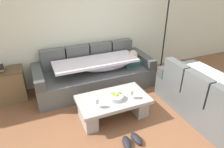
% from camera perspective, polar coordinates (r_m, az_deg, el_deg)
% --- Properties ---
extents(ground_plane, '(14.00, 14.00, 0.00)m').
position_cam_1_polar(ground_plane, '(3.26, 7.71, -16.89)').
color(ground_plane, brown).
extents(back_wall, '(9.00, 0.10, 2.70)m').
position_cam_1_polar(back_wall, '(4.41, -5.75, 15.23)').
color(back_wall, silver).
rests_on(back_wall, ground_plane).
extents(couch_along_wall, '(2.45, 0.92, 0.88)m').
position_cam_1_polar(couch_along_wall, '(4.24, -4.43, 0.11)').
color(couch_along_wall, '#545857').
rests_on(couch_along_wall, ground_plane).
extents(couch_near_window, '(0.92, 1.92, 0.88)m').
position_cam_1_polar(couch_near_window, '(3.77, 26.58, -6.65)').
color(couch_near_window, '#545857').
rests_on(couch_near_window, ground_plane).
extents(coffee_table, '(1.20, 0.68, 0.38)m').
position_cam_1_polar(coffee_table, '(3.42, 0.31, -8.90)').
color(coffee_table, '#A0A19C').
rests_on(coffee_table, ground_plane).
extents(fruit_bowl, '(0.28, 0.28, 0.10)m').
position_cam_1_polar(fruit_bowl, '(3.31, 1.02, -6.48)').
color(fruit_bowl, silver).
rests_on(fruit_bowl, coffee_table).
extents(wine_glass_near_left, '(0.07, 0.07, 0.17)m').
position_cam_1_polar(wine_glass_near_left, '(3.08, -4.45, -7.82)').
color(wine_glass_near_left, silver).
rests_on(wine_glass_near_left, coffee_table).
extents(wine_glass_near_right, '(0.07, 0.07, 0.17)m').
position_cam_1_polar(wine_glass_near_right, '(3.29, 5.61, -5.29)').
color(wine_glass_near_right, silver).
rests_on(wine_glass_near_right, coffee_table).
extents(open_magazine, '(0.33, 0.28, 0.01)m').
position_cam_1_polar(open_magazine, '(3.46, 2.84, -5.55)').
color(open_magazine, white).
rests_on(open_magazine, coffee_table).
extents(side_cabinet, '(0.72, 0.44, 0.64)m').
position_cam_1_polar(side_cabinet, '(4.32, -28.46, -2.99)').
color(side_cabinet, brown).
rests_on(side_cabinet, ground_plane).
extents(book_stack_on_cabinet, '(0.17, 0.23, 0.09)m').
position_cam_1_polar(book_stack_on_cabinet, '(4.17, -29.61, 1.38)').
color(book_stack_on_cabinet, '#2D569E').
rests_on(book_stack_on_cabinet, side_cabinet).
extents(floor_lamp, '(0.33, 0.31, 1.95)m').
position_cam_1_polar(floor_lamp, '(4.85, 15.09, 12.72)').
color(floor_lamp, black).
rests_on(floor_lamp, ground_plane).
extents(pair_of_shoes, '(0.33, 0.30, 0.09)m').
position_cam_1_polar(pair_of_shoes, '(3.09, 5.71, -18.63)').
color(pair_of_shoes, black).
rests_on(pair_of_shoes, ground_plane).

